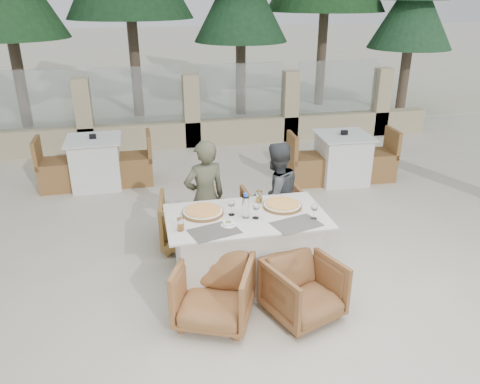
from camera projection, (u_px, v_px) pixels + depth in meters
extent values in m
plane|color=beige|center=(246.00, 277.00, 5.04)|extent=(80.00, 80.00, 0.00)
cube|color=beige|center=(164.00, 73.00, 17.62)|extent=(30.00, 16.00, 0.01)
cone|color=#1E4625|center=(241.00, 7.00, 10.81)|extent=(2.20, 2.20, 5.00)
cone|color=#224D2A|center=(412.00, 19.00, 11.06)|extent=(1.98, 1.98, 4.50)
cube|color=#534F47|center=(214.00, 231.00, 4.36)|extent=(0.51, 0.41, 0.00)
cube|color=#58544B|center=(297.00, 224.00, 4.49)|extent=(0.51, 0.41, 0.00)
cylinder|color=orange|center=(203.00, 211.00, 4.70)|extent=(0.55, 0.55, 0.05)
cylinder|color=orange|center=(282.00, 205.00, 4.84)|extent=(0.42, 0.42, 0.05)
cylinder|color=#9FB6D1|center=(246.00, 205.00, 4.58)|extent=(0.08, 0.08, 0.26)
cylinder|color=orange|center=(181.00, 224.00, 4.36)|extent=(0.08, 0.08, 0.13)
cylinder|color=gold|center=(259.00, 197.00, 4.93)|extent=(0.09, 0.09, 0.13)
imported|color=olive|center=(189.00, 220.00, 5.59)|extent=(0.74, 0.76, 0.63)
imported|color=#9A6538|center=(274.00, 215.00, 5.68)|extent=(0.72, 0.74, 0.65)
imported|color=#9B6538|center=(214.00, 291.00, 4.27)|extent=(0.87, 0.88, 0.62)
imported|color=brown|center=(304.00, 289.00, 4.34)|extent=(0.80, 0.81, 0.58)
imported|color=#4C4D38|center=(205.00, 198.00, 5.30)|extent=(0.56, 0.44, 1.36)
imported|color=#3D4042|center=(276.00, 197.00, 5.40)|extent=(0.76, 0.68, 1.30)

